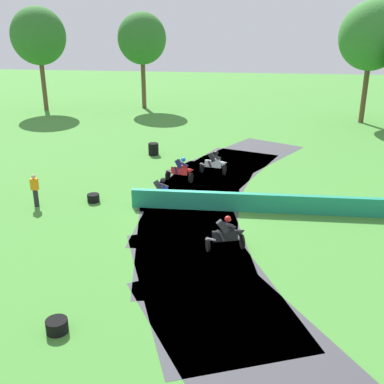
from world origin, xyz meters
TOP-DOWN VIEW (x-y plane):
  - ground_plane at (0.00, 0.00)m, footprint 120.00×120.00m
  - track_asphalt at (1.16, 0.03)m, footprint 9.69×28.89m
  - safety_barrier at (5.55, 0.13)m, footprint 16.97×0.69m
  - motorcycle_lead_white at (0.61, 5.52)m, footprint 1.71×1.00m
  - motorcycle_chase_red at (-1.15, 3.99)m, footprint 1.72×1.08m
  - motorcycle_trailing_blue at (-1.59, 0.40)m, footprint 1.68×0.90m
  - motorcycle_fourth_black at (1.90, -3.91)m, footprint 1.68×1.12m
  - tire_stack_near at (-3.82, 9.00)m, footprint 0.68×0.68m
  - tire_stack_mid_a at (-5.04, 0.25)m, footprint 0.61×0.61m
  - tire_stack_mid_b at (-2.70, -9.80)m, footprint 0.65×0.65m
  - track_marshal at (-7.61, -0.67)m, footprint 0.34×0.24m
  - tree_far_right at (-8.41, 25.98)m, footprint 4.74×4.74m
  - tree_mid_rise at (-17.92, 23.56)m, footprint 5.16×5.16m
  - tree_behind_barrier at (12.21, 21.54)m, footprint 5.40×5.40m

SIDE VIEW (x-z plane):
  - ground_plane at x=0.00m, z-range 0.00..0.00m
  - track_asphalt at x=1.16m, z-range 0.00..0.01m
  - tire_stack_mid_a at x=-5.04m, z-range 0.00..0.40m
  - tire_stack_mid_b at x=-2.70m, z-range 0.00..0.40m
  - tire_stack_near at x=-3.82m, z-range 0.00..0.80m
  - safety_barrier at x=5.55m, z-range 0.00..0.90m
  - motorcycle_trailing_blue at x=-1.59m, z-range -0.08..1.34m
  - motorcycle_chase_red at x=-1.15m, z-range -0.08..1.35m
  - motorcycle_fourth_black at x=1.90m, z-range -0.07..1.36m
  - motorcycle_lead_white at x=0.61m, z-range -0.05..1.37m
  - track_marshal at x=-7.61m, z-range 0.00..1.63m
  - tree_far_right at x=-8.41m, z-range 2.12..11.42m
  - tree_mid_rise at x=-17.92m, z-range 2.15..11.93m
  - tree_behind_barrier at x=12.21m, z-range 2.20..12.32m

